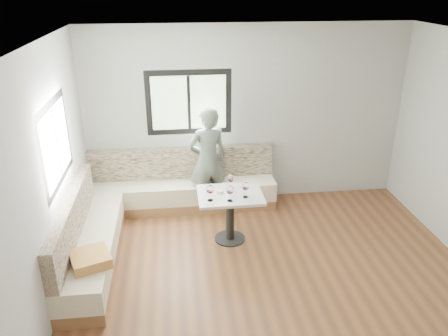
{
  "coord_description": "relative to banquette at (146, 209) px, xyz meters",
  "views": [
    {
      "loc": [
        -1.13,
        -3.97,
        3.39
      ],
      "look_at": [
        -0.5,
        1.33,
        1.05
      ],
      "focal_mm": 35.0,
      "sensor_mm": 36.0,
      "label": 1
    }
  ],
  "objects": [
    {
      "name": "room",
      "position": [
        1.51,
        -1.54,
        1.08
      ],
      "size": [
        5.01,
        5.01,
        2.81
      ],
      "color": "brown",
      "rests_on": "ground"
    },
    {
      "name": "wine_glass_b",
      "position": [
        1.13,
        -0.6,
        0.54
      ],
      "size": [
        0.1,
        0.1,
        0.22
      ],
      "color": "white",
      "rests_on": "table"
    },
    {
      "name": "olive_ramekin",
      "position": [
        1.02,
        -0.34,
        0.4
      ],
      "size": [
        0.09,
        0.09,
        0.04
      ],
      "color": "white",
      "rests_on": "table"
    },
    {
      "name": "banquette",
      "position": [
        0.0,
        0.0,
        0.0
      ],
      "size": [
        2.9,
        2.8,
        0.95
      ],
      "color": "#95633D",
      "rests_on": "ground"
    },
    {
      "name": "wine_glass_c",
      "position": [
        1.35,
        -0.52,
        0.54
      ],
      "size": [
        0.1,
        0.1,
        0.22
      ],
      "color": "white",
      "rests_on": "table"
    },
    {
      "name": "table",
      "position": [
        1.16,
        -0.39,
        0.2
      ],
      "size": [
        0.87,
        0.68,
        0.72
      ],
      "rotation": [
        0.0,
        0.0,
        0.0
      ],
      "color": "black",
      "rests_on": "ground"
    },
    {
      "name": "person",
      "position": [
        0.93,
        0.52,
        0.5
      ],
      "size": [
        0.69,
        0.54,
        1.67
      ],
      "primitive_type": "imported",
      "rotation": [
        0.0,
        0.0,
        3.39
      ],
      "color": "slate",
      "rests_on": "ground"
    },
    {
      "name": "wine_glass_a",
      "position": [
        0.88,
        -0.55,
        0.54
      ],
      "size": [
        0.1,
        0.1,
        0.22
      ],
      "color": "white",
      "rests_on": "table"
    },
    {
      "name": "wine_glass_d",
      "position": [
        1.19,
        -0.24,
        0.54
      ],
      "size": [
        0.1,
        0.1,
        0.22
      ],
      "color": "white",
      "rests_on": "table"
    }
  ]
}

